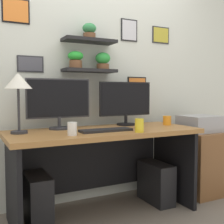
{
  "coord_description": "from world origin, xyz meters",
  "views": [
    {
      "loc": [
        -1.06,
        -2.22,
        1.08
      ],
      "look_at": [
        0.1,
        0.05,
        0.9
      ],
      "focal_mm": 46.18,
      "sensor_mm": 36.0,
      "label": 1
    }
  ],
  "objects_px": {
    "desk": "(102,152)",
    "computer_tower_right": "(156,182)",
    "drawer_cabinet": "(199,162)",
    "water_cup": "(139,125)",
    "computer_tower_left": "(37,199)",
    "keyboard": "(106,130)",
    "coffee_mug": "(167,120)",
    "monitor_left": "(59,101)",
    "desk_lamp": "(18,84)",
    "monitor_right": "(126,101)",
    "printer": "(200,124)",
    "computer_mouse": "(139,128)",
    "pen_cup": "(72,129)"
  },
  "relations": [
    {
      "from": "computer_mouse",
      "to": "computer_tower_left",
      "type": "distance_m",
      "value": 1.03
    },
    {
      "from": "coffee_mug",
      "to": "monitor_right",
      "type": "bearing_deg",
      "value": 153.42
    },
    {
      "from": "keyboard",
      "to": "pen_cup",
      "type": "xyz_separation_m",
      "value": [
        -0.32,
        -0.08,
        0.04
      ]
    },
    {
      "from": "monitor_right",
      "to": "computer_mouse",
      "type": "relative_size",
      "value": 6.12
    },
    {
      "from": "desk",
      "to": "computer_mouse",
      "type": "height_order",
      "value": "computer_mouse"
    },
    {
      "from": "drawer_cabinet",
      "to": "pen_cup",
      "type": "bearing_deg",
      "value": -171.24
    },
    {
      "from": "drawer_cabinet",
      "to": "keyboard",
      "type": "bearing_deg",
      "value": -172.82
    },
    {
      "from": "coffee_mug",
      "to": "drawer_cabinet",
      "type": "height_order",
      "value": "coffee_mug"
    },
    {
      "from": "monitor_left",
      "to": "water_cup",
      "type": "xyz_separation_m",
      "value": [
        0.52,
        -0.48,
        -0.19
      ]
    },
    {
      "from": "monitor_left",
      "to": "coffee_mug",
      "type": "bearing_deg",
      "value": -10.03
    },
    {
      "from": "monitor_left",
      "to": "computer_tower_right",
      "type": "relative_size",
      "value": 1.41
    },
    {
      "from": "monitor_right",
      "to": "desk",
      "type": "bearing_deg",
      "value": -154.11
    },
    {
      "from": "desk",
      "to": "keyboard",
      "type": "relative_size",
      "value": 3.73
    },
    {
      "from": "keyboard",
      "to": "coffee_mug",
      "type": "relative_size",
      "value": 4.89
    },
    {
      "from": "drawer_cabinet",
      "to": "water_cup",
      "type": "bearing_deg",
      "value": -161.89
    },
    {
      "from": "desk",
      "to": "monitor_left",
      "type": "xyz_separation_m",
      "value": [
        -0.33,
        0.16,
        0.45
      ]
    },
    {
      "from": "desk",
      "to": "keyboard",
      "type": "bearing_deg",
      "value": -102.39
    },
    {
      "from": "water_cup",
      "to": "printer",
      "type": "height_order",
      "value": "water_cup"
    },
    {
      "from": "keyboard",
      "to": "computer_tower_right",
      "type": "distance_m",
      "value": 0.84
    },
    {
      "from": "computer_mouse",
      "to": "drawer_cabinet",
      "type": "distance_m",
      "value": 0.98
    },
    {
      "from": "desk_lamp",
      "to": "computer_tower_right",
      "type": "distance_m",
      "value": 1.58
    },
    {
      "from": "desk_lamp",
      "to": "computer_tower_right",
      "type": "relative_size",
      "value": 1.18
    },
    {
      "from": "computer_tower_right",
      "to": "pen_cup",
      "type": "bearing_deg",
      "value": -166.84
    },
    {
      "from": "drawer_cabinet",
      "to": "computer_tower_right",
      "type": "bearing_deg",
      "value": -178.58
    },
    {
      "from": "monitor_right",
      "to": "coffee_mug",
      "type": "bearing_deg",
      "value": -26.58
    },
    {
      "from": "water_cup",
      "to": "monitor_right",
      "type": "bearing_deg",
      "value": 72.93
    },
    {
      "from": "computer_mouse",
      "to": "computer_tower_right",
      "type": "distance_m",
      "value": 0.66
    },
    {
      "from": "pen_cup",
      "to": "computer_tower_right",
      "type": "bearing_deg",
      "value": 13.16
    },
    {
      "from": "computer_tower_left",
      "to": "computer_tower_right",
      "type": "bearing_deg",
      "value": -3.0
    },
    {
      "from": "desk_lamp",
      "to": "water_cup",
      "type": "xyz_separation_m",
      "value": [
        0.88,
        -0.37,
        -0.33
      ]
    },
    {
      "from": "printer",
      "to": "computer_tower_left",
      "type": "xyz_separation_m",
      "value": [
        -1.71,
        0.05,
        -0.54
      ]
    },
    {
      "from": "desk_lamp",
      "to": "printer",
      "type": "bearing_deg",
      "value": -1.79
    },
    {
      "from": "coffee_mug",
      "to": "printer",
      "type": "xyz_separation_m",
      "value": [
        0.44,
        0.01,
        -0.05
      ]
    },
    {
      "from": "monitor_left",
      "to": "desk_lamp",
      "type": "distance_m",
      "value": 0.4
    },
    {
      "from": "monitor_right",
      "to": "water_cup",
      "type": "bearing_deg",
      "value": -107.07
    },
    {
      "from": "desk_lamp",
      "to": "coffee_mug",
      "type": "height_order",
      "value": "desk_lamp"
    },
    {
      "from": "coffee_mug",
      "to": "computer_tower_right",
      "type": "relative_size",
      "value": 0.22
    },
    {
      "from": "desk_lamp",
      "to": "water_cup",
      "type": "distance_m",
      "value": 1.01
    },
    {
      "from": "desk",
      "to": "computer_tower_right",
      "type": "relative_size",
      "value": 4.1
    },
    {
      "from": "monitor_left",
      "to": "drawer_cabinet",
      "type": "xyz_separation_m",
      "value": [
        1.48,
        -0.17,
        -0.67
      ]
    },
    {
      "from": "water_cup",
      "to": "computer_tower_left",
      "type": "height_order",
      "value": "water_cup"
    },
    {
      "from": "monitor_right",
      "to": "computer_tower_right",
      "type": "relative_size",
      "value": 1.38
    },
    {
      "from": "desk",
      "to": "desk_lamp",
      "type": "distance_m",
      "value": 0.91
    },
    {
      "from": "monitor_right",
      "to": "printer",
      "type": "height_order",
      "value": "monitor_right"
    },
    {
      "from": "drawer_cabinet",
      "to": "computer_mouse",
      "type": "bearing_deg",
      "value": -169.45
    },
    {
      "from": "keyboard",
      "to": "coffee_mug",
      "type": "distance_m",
      "value": 0.75
    },
    {
      "from": "desk_lamp",
      "to": "drawer_cabinet",
      "type": "bearing_deg",
      "value": -1.79
    },
    {
      "from": "keyboard",
      "to": "computer_mouse",
      "type": "xyz_separation_m",
      "value": [
        0.31,
        -0.01,
        0.01
      ]
    },
    {
      "from": "coffee_mug",
      "to": "pen_cup",
      "type": "xyz_separation_m",
      "value": [
        -1.05,
        -0.22,
        0.01
      ]
    },
    {
      "from": "monitor_right",
      "to": "pen_cup",
      "type": "height_order",
      "value": "monitor_right"
    }
  ]
}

